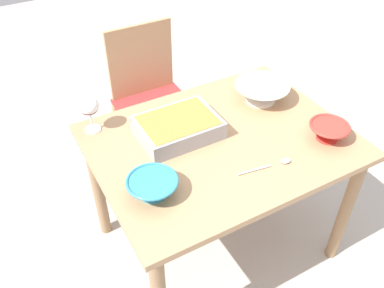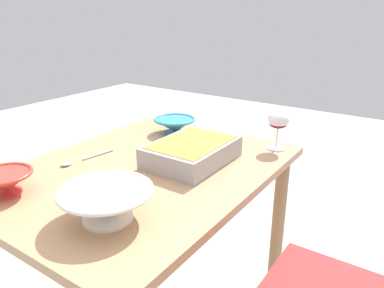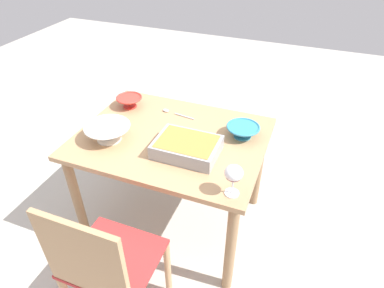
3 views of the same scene
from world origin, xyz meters
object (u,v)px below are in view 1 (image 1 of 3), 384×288
Objects in this scene: chair at (149,95)px; small_bowl at (152,186)px; wine_glass at (89,108)px; mixing_bowl at (329,131)px; casserole_dish at (178,127)px; serving_spoon at (275,164)px; serving_bowl at (262,91)px; dining_table at (220,157)px.

chair reaches higher than small_bowl.
wine_glass is (0.46, 0.44, 0.34)m from chair.
wine_glass is at bearing -32.57° from mixing_bowl.
casserole_dish reaches higher than serving_spoon.
mixing_bowl is 0.66× the size of serving_bowl.
chair is 1.06m from serving_spoon.
small_bowl is at bearing 23.04° from serving_bowl.
chair is at bearing -61.84° from serving_bowl.
serving_bowl is at bearing -154.04° from dining_table.
serving_spoon is (-0.50, 0.10, -0.04)m from small_bowl.
serving_bowl is 1.12× the size of serving_spoon.
mixing_bowl is (-0.41, 0.22, 0.15)m from dining_table.
wine_glass reaches higher than dining_table.
dining_table is 1.22× the size of chair.
chair is at bearing -112.92° from small_bowl.
mixing_bowl is at bearing 174.92° from small_bowl.
chair is 1.11m from mixing_bowl.
serving_bowl is (-0.48, -0.04, 0.01)m from casserole_dish.
wine_glass reaches higher than casserole_dish.
mixing_bowl is at bearing 151.55° from dining_table.
mixing_bowl reaches higher than dining_table.
serving_spoon is (0.30, 0.03, -0.04)m from mixing_bowl.
dining_table is at bearing -66.90° from serving_spoon.
wine_glass is 0.63× the size of serving_bowl.
dining_table is at bearing 141.06° from casserole_dish.
chair reaches higher than dining_table.
dining_table is 4.68× the size of serving_spoon.
casserole_dish is at bearing 145.67° from wine_glass.
dining_table is 3.18× the size of casserole_dish.
mixing_bowl is at bearing 147.43° from wine_glass.
chair is 5.19× the size of mixing_bowl.
casserole_dish is at bearing 77.59° from chair.
casserole_dish is at bearing 4.79° from serving_bowl.
small_bowl is 0.83× the size of serving_spoon.
serving_spoon is (-0.25, 0.37, -0.04)m from casserole_dish.
serving_spoon is at bearing 4.91° from mixing_bowl.
chair is 3.84× the size of serving_spoon.
casserole_dish is at bearing -132.68° from small_bowl.
serving_spoon is (-0.11, 1.03, 0.23)m from chair.
serving_bowl is (-0.33, -0.16, 0.16)m from dining_table.
wine_glass is 0.82m from serving_spoon.
serving_spoon is at bearing 113.10° from dining_table.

